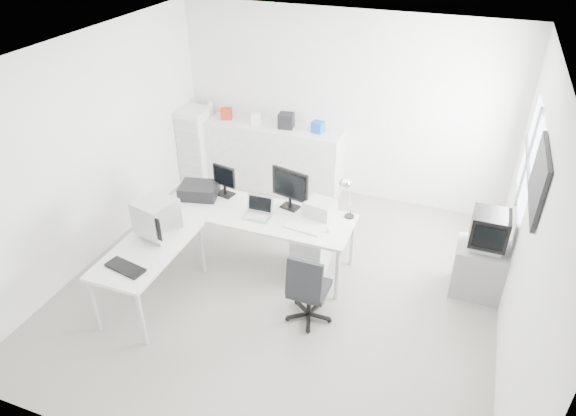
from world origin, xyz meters
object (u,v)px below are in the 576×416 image
at_px(sideboard, 274,157).
at_px(lcd_monitor_small, 225,181).
at_px(tv_cabinet, 479,270).
at_px(filing_cabinet, 197,145).
at_px(crt_monitor, 157,220).
at_px(main_desk, 258,237).
at_px(laptop, 257,210).
at_px(crt_tv, 489,231).
at_px(lcd_monitor_large, 290,189).
at_px(side_desk, 152,274).
at_px(laser_printer, 320,208).
at_px(office_chair, 309,285).
at_px(inkjet_printer, 199,190).
at_px(drawer_pedestal, 311,251).

bearing_deg(sideboard, lcd_monitor_small, -90.95).
bearing_deg(tv_cabinet, filing_cabinet, 163.39).
xyz_separation_m(crt_monitor, filing_cabinet, (-0.96, 2.57, -0.35)).
xyz_separation_m(crt_monitor, sideboard, (0.33, 2.74, -0.43)).
height_order(main_desk, tv_cabinet, main_desk).
distance_m(laptop, filing_cabinet, 2.61).
relative_size(crt_monitor, crt_tv, 0.85).
bearing_deg(lcd_monitor_large, side_desk, -117.87).
bearing_deg(laser_printer, office_chair, -69.15).
distance_m(lcd_monitor_large, sideboard, 1.92).
relative_size(inkjet_printer, lcd_monitor_small, 1.16).
height_order(crt_tv, filing_cabinet, filing_cabinet).
bearing_deg(lcd_monitor_large, laptop, -116.84).
relative_size(side_desk, inkjet_printer, 2.96).
xyz_separation_m(lcd_monitor_small, laser_printer, (1.30, -0.03, -0.11)).
xyz_separation_m(main_desk, filing_cabinet, (-1.81, 1.72, 0.23)).
height_order(lcd_monitor_small, sideboard, lcd_monitor_small).
height_order(main_desk, laptop, laptop).
relative_size(inkjet_printer, laptop, 1.52).
distance_m(lcd_monitor_small, laptop, 0.70).
height_order(laptop, office_chair, laptop).
bearing_deg(lcd_monitor_large, office_chair, -45.49).
bearing_deg(drawer_pedestal, laptop, -167.01).
relative_size(main_desk, lcd_monitor_small, 5.88).
distance_m(side_desk, lcd_monitor_large, 1.92).
relative_size(laser_printer, tv_cabinet, 0.52).
xyz_separation_m(lcd_monitor_small, sideboard, (0.03, 1.64, -0.42)).
distance_m(inkjet_printer, filing_cabinet, 1.89).
relative_size(laptop, crt_tv, 0.62).
xyz_separation_m(drawer_pedestal, inkjet_printer, (-1.55, 0.05, 0.53)).
distance_m(lcd_monitor_large, filing_cabinet, 2.64).
bearing_deg(tv_cabinet, crt_tv, 0.00).
bearing_deg(tv_cabinet, lcd_monitor_large, -176.93).
height_order(side_desk, tv_cabinet, side_desk).
height_order(inkjet_printer, laptop, laptop).
distance_m(side_desk, drawer_pedestal, 1.93).
bearing_deg(laptop, lcd_monitor_large, 47.94).
distance_m(lcd_monitor_large, crt_tv, 2.35).
height_order(inkjet_printer, filing_cabinet, filing_cabinet).
distance_m(laptop, sideboard, 2.10).
distance_m(side_desk, crt_tv, 3.87).
distance_m(tv_cabinet, filing_cabinet, 4.70).
xyz_separation_m(drawer_pedestal, laptop, (-0.65, -0.15, 0.55)).
bearing_deg(crt_monitor, main_desk, 58.63).
bearing_deg(side_desk, crt_tv, 22.63).
height_order(laptop, tv_cabinet, laptop).
bearing_deg(inkjet_printer, lcd_monitor_large, -5.93).
bearing_deg(main_desk, laser_printer, 16.35).
bearing_deg(main_desk, drawer_pedestal, 4.09).
bearing_deg(crt_monitor, drawer_pedestal, 43.77).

